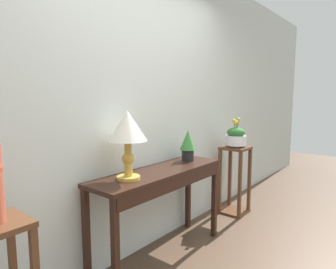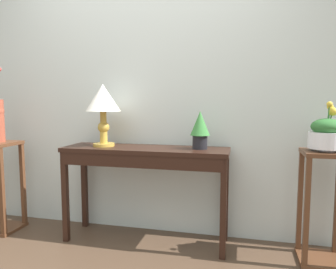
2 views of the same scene
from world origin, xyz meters
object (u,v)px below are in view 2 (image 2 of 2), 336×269
object	(u,v)px
console_table	(144,162)
planter_bowl_wide_right	(327,134)
potted_plant_on_console	(200,128)
table_lamp	(103,102)
pedestal_stand_left	(1,186)
pedestal_stand_right	(323,207)

from	to	relation	value
console_table	planter_bowl_wide_right	size ratio (longest dim) A/B	3.88
console_table	potted_plant_on_console	world-z (taller)	potted_plant_on_console
table_lamp	potted_plant_on_console	bearing A→B (deg)	1.90
console_table	planter_bowl_wide_right	distance (m)	1.38
potted_plant_on_console	pedestal_stand_left	xyz separation A→B (m)	(-1.80, -0.12, -0.56)
pedestal_stand_right	planter_bowl_wide_right	world-z (taller)	planter_bowl_wide_right
potted_plant_on_console	pedestal_stand_left	world-z (taller)	potted_plant_on_console
table_lamp	potted_plant_on_console	world-z (taller)	table_lamp
console_table	pedestal_stand_right	size ratio (longest dim) A/B	1.66
console_table	pedestal_stand_left	distance (m)	1.38
pedestal_stand_left	table_lamp	bearing A→B (deg)	5.23
potted_plant_on_console	planter_bowl_wide_right	distance (m)	0.91
potted_plant_on_console	pedestal_stand_right	world-z (taller)	potted_plant_on_console
planter_bowl_wide_right	pedestal_stand_left	bearing A→B (deg)	-178.82
console_table	pedestal_stand_right	bearing A→B (deg)	-0.48
table_lamp	console_table	bearing A→B (deg)	-3.69
pedestal_stand_left	pedestal_stand_right	bearing A→B (deg)	1.17
table_lamp	pedestal_stand_left	size ratio (longest dim) A/B	0.64
potted_plant_on_console	pedestal_stand_left	size ratio (longest dim) A/B	0.37
console_table	potted_plant_on_console	size ratio (longest dim) A/B	4.52
pedestal_stand_right	planter_bowl_wide_right	size ratio (longest dim) A/B	2.35
table_lamp	pedestal_stand_right	size ratio (longest dim) A/B	0.63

